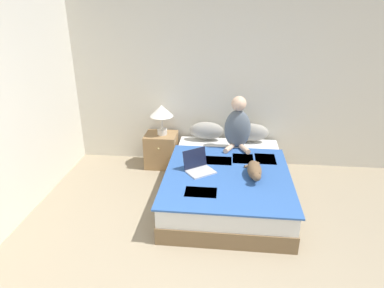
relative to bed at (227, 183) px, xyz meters
name	(u,v)px	position (x,y,z in m)	size (l,w,h in m)	color
wall_back	(218,81)	(-0.18, 1.10, 1.06)	(5.31, 0.05, 2.55)	beige
wall_side	(12,108)	(-2.36, -0.49, 1.06)	(0.05, 4.13, 2.55)	beige
bed	(227,183)	(0.00, 0.00, 0.00)	(1.50, 2.06, 0.43)	brown
pillow_near	(206,131)	(-0.33, 0.90, 0.35)	(0.51, 0.20, 0.27)	gray
pillow_far	(251,132)	(0.33, 0.90, 0.35)	(0.51, 0.20, 0.27)	gray
person_sitting	(238,126)	(0.12, 0.65, 0.54)	(0.37, 0.36, 0.74)	slate
cat_tabby	(255,170)	(0.31, -0.21, 0.30)	(0.20, 0.60, 0.17)	brown
laptop_open	(199,167)	(-0.35, -0.14, 0.27)	(0.43, 0.42, 0.25)	#B7B7BC
nightstand	(161,150)	(-1.00, 0.83, 0.04)	(0.47, 0.43, 0.51)	#937047
table_lamp	(162,113)	(-0.98, 0.82, 0.64)	(0.34, 0.34, 0.45)	beige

